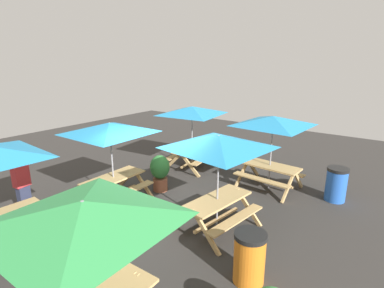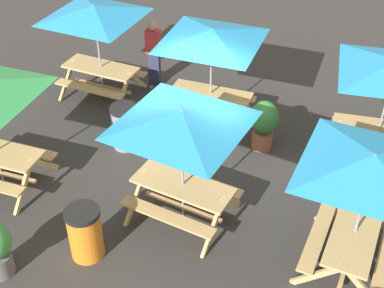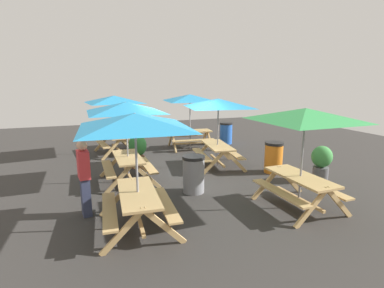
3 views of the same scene
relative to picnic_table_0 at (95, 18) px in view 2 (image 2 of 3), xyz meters
name	(u,v)px [view 2 (image 2 of 3)]	position (x,y,z in m)	size (l,w,h in m)	color
ground_plane	(196,167)	(3.13, -1.86, -1.99)	(24.00, 24.00, 0.00)	#33302D
picnic_table_0	(95,18)	(0.00, 0.00, 0.00)	(2.82, 2.82, 2.34)	tan
picnic_table_2	(371,171)	(6.37, -3.35, 0.00)	(2.82, 2.82, 2.34)	tan
picnic_table_4	(182,127)	(3.40, -3.27, 0.00)	(2.80, 2.80, 2.34)	tan
picnic_table_5	(212,42)	(2.86, -0.21, 0.00)	(2.83, 2.83, 2.34)	tan
trash_bin_orange	(85,233)	(2.22, -4.68, -1.49)	(0.59, 0.59, 0.98)	orange
trash_bin_gray	(125,126)	(1.47, -1.70, -1.49)	(0.59, 0.59, 0.98)	gray
potted_plant_1	(264,122)	(4.21, -0.73, -1.35)	(0.60, 0.60, 1.13)	#935138
person_standing	(154,51)	(0.97, 0.96, -1.10)	(0.39, 0.27, 1.67)	#2D334C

